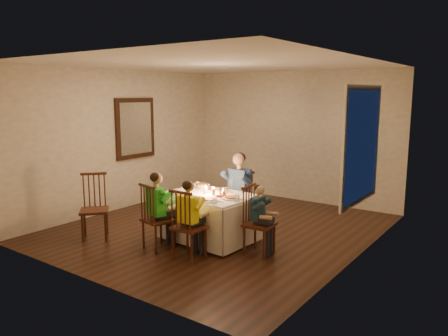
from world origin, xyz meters
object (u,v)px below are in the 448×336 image
Objects in this scene: chair_near_left at (159,248)px; child_teal at (259,254)px; dining_table at (209,207)px; serving_bowl at (202,186)px; chair_near_right at (190,258)px; chair_end at (259,254)px; chair_extra at (96,238)px; chair_adult at (238,229)px; adult at (238,229)px; child_green at (159,248)px; child_yellow at (190,258)px.

chair_near_left is 0.98× the size of child_teal.
dining_table is 6.12× the size of serving_bowl.
serving_bowl reaches higher than chair_near_right.
chair_near_right is at bearing -59.36° from serving_bowl.
chair_end is 0.96× the size of chair_extra.
dining_table reaches higher than chair_end.
chair_adult is 0.96× the size of chair_extra.
chair_near_left is 1.00× the size of chair_near_right.
dining_table reaches higher than chair_near_right.
chair_near_left is 0.76× the size of adult.
child_green is at bearing 113.69° from child_teal.
chair_adult is at bearing 87.75° from dining_table.
chair_adult is 1.00× the size of chair_near_left.
child_yellow reaches higher than chair_extra.
child_green is (-1.26, -0.65, 0.00)m from chair_end.
child_yellow is (0.24, -0.74, -0.49)m from dining_table.
child_green is at bearing -1.60° from child_yellow.
chair_end is 1.15m from adult.
child_green is 1.25m from serving_bowl.
adult is 1.43m from child_yellow.
chair_near_left and chair_end have the same top height.
chair_near_right is at bearing -68.28° from dining_table.
chair_adult is (0.07, 0.68, -0.49)m from dining_table.
dining_table is 0.84m from adult.
dining_table is at bearing 81.30° from child_teal.
chair_adult is 0.90× the size of child_yellow.
chair_adult is 1.43m from chair_near_right.
child_teal is (0.68, 0.66, 0.00)m from child_yellow.
child_green is at bearing -110.97° from dining_table.
child_yellow reaches higher than child_teal.
chair_adult is 1.00× the size of chair_end.
chair_near_right is at bearing 130.36° from chair_end.
chair_extra is 2.22m from adult.
chair_adult is 1.00× the size of chair_near_right.
dining_table is 0.92m from chair_near_right.
chair_adult is 1.15m from chair_end.
chair_extra is at bearing 107.22° from child_teal.
serving_bowl is at bearing -76.29° from child_green.
serving_bowl is (-0.36, 0.29, 0.23)m from dining_table.
child_teal reaches higher than chair_adult.
child_green is at bearing -102.09° from chair_adult.
chair_end is at bearing -0.00° from child_teal.
chair_near_left is at bearing 113.69° from child_teal.
serving_bowl is at bearing 70.38° from child_teal.
chair_extra reaches higher than chair_adult.
child_teal is (0.86, -0.76, 0.00)m from adult.
dining_table is 0.92m from child_yellow.
child_teal is at bearing -16.01° from serving_bowl.
serving_bowl is (-1.29, 0.37, 0.72)m from chair_end.
chair_near_left is at bearing -110.97° from dining_table.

